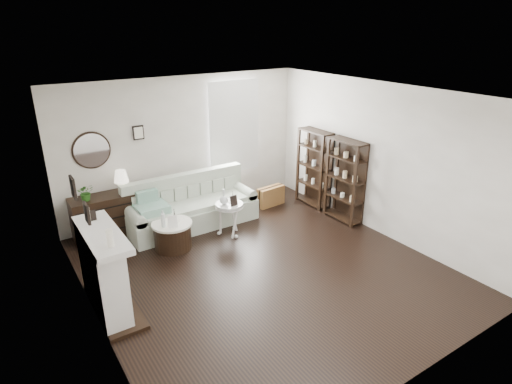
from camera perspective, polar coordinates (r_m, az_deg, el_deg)
room at (r=8.75m, az=-5.06°, el=8.29°), size 5.50×5.50×5.50m
fireplace at (r=6.04m, az=-19.56°, el=-10.35°), size 0.50×1.40×1.84m
shelf_unit_far at (r=8.94m, az=7.75°, el=3.17°), size 0.30×0.80×1.60m
shelf_unit_near at (r=8.32m, az=11.78°, el=1.48°), size 0.30×0.80×1.60m
sofa at (r=8.22m, az=-8.66°, el=-2.25°), size 2.44×0.84×0.95m
quilt at (r=7.75m, az=-13.71°, el=-2.19°), size 0.56×0.46×0.14m
suitcase at (r=9.01m, az=1.98°, el=-0.56°), size 0.63×0.26×0.41m
dresser at (r=8.11m, az=-19.31°, el=-3.04°), size 1.17×0.50×0.78m
table_lamp at (r=7.97m, az=-17.49°, el=1.37°), size 0.34×0.34×0.41m
potted_plant at (r=7.82m, az=-21.75°, el=-0.05°), size 0.29×0.26×0.29m
drum_table at (r=7.45m, az=-11.05°, el=-5.66°), size 0.69×0.69×0.48m
pedestal_table at (r=7.64m, az=-3.61°, el=-1.89°), size 0.51×0.51×0.61m
eiffel_drum at (r=7.37m, az=-10.83°, el=-3.09°), size 0.14×0.14×0.19m
bottle_drum at (r=7.17m, az=-12.28°, el=-3.50°), size 0.07×0.07×0.30m
card_frame_drum at (r=7.14m, az=-11.05°, el=-3.88°), size 0.16×0.08×0.20m
eiffel_ped at (r=7.66m, az=-3.11°, el=-0.68°), size 0.11×0.11×0.18m
flask_ped at (r=7.55m, az=-4.31°, el=-0.62°), size 0.15×0.15×0.29m
card_frame_ped at (r=7.49m, az=-2.98°, el=-1.17°), size 0.15×0.07×0.19m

